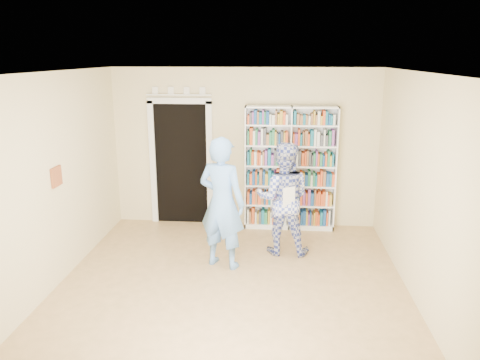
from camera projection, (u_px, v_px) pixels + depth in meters
name	position (u px, v px, depth m)	size (l,w,h in m)	color
floor	(230.00, 291.00, 5.92)	(5.00, 5.00, 0.00)	#987849
ceiling	(229.00, 73.00, 5.22)	(5.00, 5.00, 0.00)	white
wall_back	(245.00, 148.00, 7.97)	(4.50, 4.50, 0.00)	beige
wall_left	(48.00, 185.00, 5.74)	(5.00, 5.00, 0.00)	beige
wall_right	(423.00, 193.00, 5.39)	(5.00, 5.00, 0.00)	beige
bookshelf	(290.00, 168.00, 7.84)	(1.52, 0.28, 2.09)	white
doorway	(181.00, 157.00, 8.08)	(1.10, 0.08, 2.43)	black
wall_art	(56.00, 177.00, 5.92)	(0.03, 0.25, 0.25)	maroon
man_blue	(222.00, 203.00, 6.41)	(0.67, 0.44, 1.85)	#6498DE
man_plaid	(283.00, 199.00, 6.88)	(0.82, 0.64, 1.69)	#32409A
paper_sheet	(289.00, 197.00, 6.59)	(0.20, 0.01, 0.28)	white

